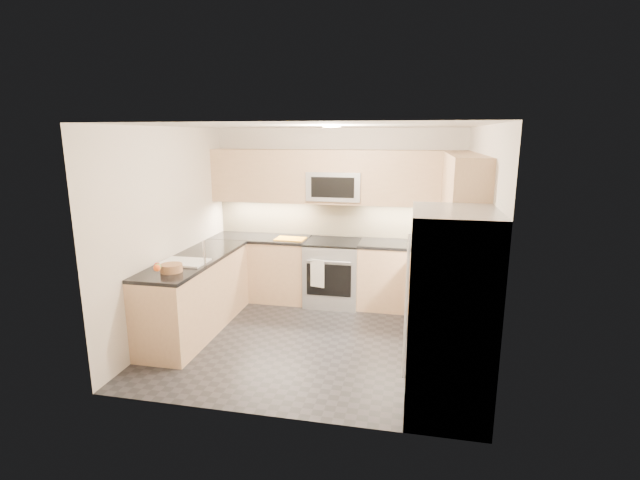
{
  "coord_description": "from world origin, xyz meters",
  "views": [
    {
      "loc": [
        1.11,
        -5.04,
        2.4
      ],
      "look_at": [
        0.0,
        0.35,
        1.15
      ],
      "focal_mm": 26.0,
      "sensor_mm": 36.0,
      "label": 1
    }
  ],
  "objects": [
    {
      "name": "fridge_handle_left",
      "position": [
        1.08,
        -1.33,
        0.95
      ],
      "size": [
        0.02,
        0.02,
        1.2
      ],
      "primitive_type": "cylinder",
      "color": "#B2B5BA",
      "rests_on": "refrigerator"
    },
    {
      "name": "fruit_basket",
      "position": [
        -1.46,
        -0.62,
        0.98
      ],
      "size": [
        0.25,
        0.25,
        0.09
      ],
      "primitive_type": "cylinder",
      "rotation": [
        0.0,
        0.0,
        0.03
      ],
      "color": "#A0704A",
      "rests_on": "countertop_peninsula"
    },
    {
      "name": "backsplash_right",
      "position": [
        1.8,
        0.45,
        1.2
      ],
      "size": [
        0.01,
        2.3,
        0.51
      ],
      "primitive_type": "cube",
      "color": "#C8B890",
      "rests_on": "wall_right"
    },
    {
      "name": "gas_range",
      "position": [
        0.0,
        1.28,
        0.46
      ],
      "size": [
        0.76,
        0.65,
        0.91
      ],
      "primitive_type": "cube",
      "color": "#A2A5AA",
      "rests_on": "floor"
    },
    {
      "name": "fridge_handle_right",
      "position": [
        1.08,
        -0.97,
        0.95
      ],
      "size": [
        0.02,
        0.02,
        1.2
      ],
      "primitive_type": "cylinder",
      "color": "#B2B5BA",
      "rests_on": "refrigerator"
    },
    {
      "name": "range_cooktop",
      "position": [
        0.0,
        1.28,
        0.92
      ],
      "size": [
        0.76,
        0.65,
        0.03
      ],
      "primitive_type": "cube",
      "color": "black",
      "rests_on": "gas_range"
    },
    {
      "name": "countertop_right",
      "position": [
        1.5,
        0.15,
        0.92
      ],
      "size": [
        0.63,
        1.7,
        0.04
      ],
      "primitive_type": "cube",
      "color": "black",
      "rests_on": "base_cab_right"
    },
    {
      "name": "faucet",
      "position": [
        -1.24,
        -0.25,
        1.08
      ],
      "size": [
        0.03,
        0.03,
        0.28
      ],
      "primitive_type": "cylinder",
      "color": "silver",
      "rests_on": "countertop_peninsula"
    },
    {
      "name": "fruit_pear",
      "position": [
        -1.49,
        -0.82,
        1.05
      ],
      "size": [
        0.07,
        0.07,
        0.07
      ],
      "primitive_type": "sphere",
      "color": "#5FB64E",
      "rests_on": "fruit_basket"
    },
    {
      "name": "base_cab_right",
      "position": [
        1.5,
        0.15,
        0.45
      ],
      "size": [
        0.6,
        1.7,
        0.9
      ],
      "primitive_type": "cube",
      "color": "tan",
      "rests_on": "floor"
    },
    {
      "name": "microwave",
      "position": [
        0.0,
        1.4,
        1.7
      ],
      "size": [
        0.76,
        0.4,
        0.4
      ],
      "primitive_type": "cube",
      "color": "#A8AAB1",
      "rests_on": "upper_cab_back"
    },
    {
      "name": "cutting_board",
      "position": [
        -0.61,
        1.22,
        0.95
      ],
      "size": [
        0.43,
        0.31,
        0.01
      ],
      "primitive_type": "cube",
      "rotation": [
        0.0,
        0.0,
        -0.04
      ],
      "color": "orange",
      "rests_on": "countertop_back_left"
    },
    {
      "name": "base_cab_back_left",
      "position": [
        -1.09,
        1.3,
        0.45
      ],
      "size": [
        1.42,
        0.6,
        0.9
      ],
      "primitive_type": "cube",
      "color": "tan",
      "rests_on": "floor"
    },
    {
      "name": "refrigerator",
      "position": [
        1.45,
        -1.15,
        0.9
      ],
      "size": [
        0.7,
        0.9,
        1.8
      ],
      "primitive_type": "cube",
      "color": "#A8ACB0",
      "rests_on": "floor"
    },
    {
      "name": "oven_handle",
      "position": [
        0.0,
        0.93,
        0.72
      ],
      "size": [
        0.6,
        0.02,
        0.02
      ],
      "primitive_type": "cylinder",
      "rotation": [
        0.0,
        1.57,
        0.0
      ],
      "color": "#B2B5BA",
      "rests_on": "gas_range"
    },
    {
      "name": "countertop_peninsula",
      "position": [
        -1.5,
        0.0,
        0.92
      ],
      "size": [
        0.63,
        2.0,
        0.04
      ],
      "primitive_type": "cube",
      "color": "black",
      "rests_on": "base_cab_peninsula"
    },
    {
      "name": "dish_towel_check",
      "position": [
        -0.15,
        0.91,
        0.55
      ],
      "size": [
        0.2,
        0.07,
        0.39
      ],
      "primitive_type": "cube",
      "rotation": [
        0.0,
        0.0,
        -0.28
      ],
      "color": "white",
      "rests_on": "oven_handle"
    },
    {
      "name": "countertop_back_right",
      "position": [
        1.09,
        1.3,
        0.92
      ],
      "size": [
        1.42,
        0.63,
        0.04
      ],
      "primitive_type": "cube",
      "color": "black",
      "rests_on": "base_cab_back_right"
    },
    {
      "name": "base_cab_back_right",
      "position": [
        1.09,
        1.3,
        0.45
      ],
      "size": [
        1.42,
        0.6,
        0.9
      ],
      "primitive_type": "cube",
      "color": "tan",
      "rests_on": "floor"
    },
    {
      "name": "upper_cab_back",
      "position": [
        0.0,
        1.43,
        1.83
      ],
      "size": [
        3.6,
        0.35,
        0.75
      ],
      "primitive_type": "cube",
      "color": "tan",
      "rests_on": "wall_back"
    },
    {
      "name": "sink_basin",
      "position": [
        -1.5,
        -0.25,
        0.88
      ],
      "size": [
        0.52,
        0.38,
        0.16
      ],
      "primitive_type": "cube",
      "color": "white",
      "rests_on": "base_cab_peninsula"
    },
    {
      "name": "utensil_bowl",
      "position": [
        1.46,
        1.33,
        1.03
      ],
      "size": [
        0.41,
        0.41,
        0.18
      ],
      "primitive_type": "cylinder",
      "rotation": [
        0.0,
        0.0,
        0.39
      ],
      "color": "#4CB357",
      "rests_on": "countertop_back_right"
    },
    {
      "name": "base_cab_peninsula",
      "position": [
        -1.5,
        0.0,
        0.45
      ],
      "size": [
        0.6,
        2.0,
        0.9
      ],
      "primitive_type": "cube",
      "color": "tan",
      "rests_on": "floor"
    },
    {
      "name": "upper_cab_right",
      "position": [
        1.62,
        0.28,
        1.83
      ],
      "size": [
        0.35,
        1.95,
        0.75
      ],
      "primitive_type": "cube",
      "color": "tan",
      "rests_on": "wall_right"
    },
    {
      "name": "wall_left",
      "position": [
        -1.8,
        0.0,
        1.25
      ],
      "size": [
        0.02,
        3.2,
        2.5
      ],
      "primitive_type": "cube",
      "color": "beige",
      "rests_on": "floor"
    },
    {
      "name": "countertop_back_left",
      "position": [
        -1.09,
        1.3,
        0.92
      ],
      "size": [
        1.42,
        0.63,
        0.04
      ],
      "primitive_type": "cube",
      "color": "black",
      "rests_on": "base_cab_back_left"
    },
    {
      "name": "fruit_orange",
      "position": [
        -1.48,
        -0.86,
        1.05
      ],
      "size": [
        0.07,
        0.07,
        0.07
      ],
      "primitive_type": "sphere",
      "color": "#F1591A",
      "rests_on": "fruit_basket"
    },
    {
      "name": "wall_back",
      "position": [
        0.0,
        1.6,
        1.25
      ],
      "size": [
        3.6,
        0.02,
        2.5
      ],
      "primitive_type": "cube",
      "color": "beige",
      "rests_on": "floor"
    },
    {
      "name": "microwave_door",
      "position": [
        0.0,
        1.2,
        1.7
      ],
      "size": [
        0.6,
        0.01,
        0.28
      ],
      "primitive_type": "cube",
      "color": "black",
      "rests_on": "microwave"
    },
    {
      "name": "wall_right",
      "position": [
        1.8,
        0.0,
        1.25
      ],
      "size": [
        0.02,
        3.2,
        2.5
      ],
      "primitive_type": "cube",
      "color": "beige",
      "rests_on": "floor"
    },
    {
      "name": "fruit_apple",
      "position": [
        -1.52,
        -0.78,
        1.05
      ],
      "size": [
        0.07,
        0.07,
        0.07
      ],
      "primitive_type": "sphere",
      "color": "#B31814",
      "rests_on": "fruit_basket"
    },
    {
      "name": "wall_front",
      "position": [
        0.0,
        -1.6,
        1.25
      ],
      "size": [
        3.6,
        0.02,
        2.5
      ],
      "primitive_type": "cube",
      "color": "beige",
      "rests_on": "floor"
    },
    {
      "name": "oven_door_glass",
      "position": [
        0.0,
        0.95,
        0.45
      ],
      "size": [
        0.62,
        0.02,
        0.45
      ],
      "primitive_type": "cube",
      "color": "black",
      "rests_on": "gas_range"
    },
    {
      "name": "floor",
      "position": [
        0.0,
        0.0,
        0.0
      ],
      "size": [
        3.6,
        3.2,
        0.0
      ],
      "primitive_type": "cube",
      "color": "black",
      "rests_on": "ground"
    },
    {
      "name": "ceiling",
      "position": [
        0.0,
        0.0,
        2.5
      ],
      "size": [
        3.6,
        3.2,
        0.02
      ],
      "primitive_type": "cube",
      "color": "beige",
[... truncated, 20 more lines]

